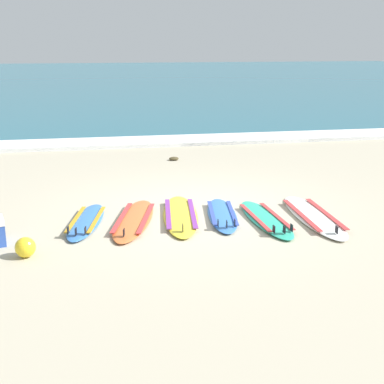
{
  "coord_description": "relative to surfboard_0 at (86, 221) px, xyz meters",
  "views": [
    {
      "loc": [
        -1.78,
        -8.89,
        2.87
      ],
      "look_at": [
        -0.02,
        0.34,
        0.25
      ],
      "focal_mm": 50.61,
      "sensor_mm": 36.0,
      "label": 1
    }
  ],
  "objects": [
    {
      "name": "ground_plane",
      "position": [
        1.91,
        0.34,
        -0.04
      ],
      "size": [
        80.0,
        80.0,
        0.0
      ],
      "primitive_type": "plane",
      "color": "#B7AD93"
    },
    {
      "name": "sea",
      "position": [
        1.91,
        36.29,
        0.01
      ],
      "size": [
        80.0,
        60.0,
        0.1
      ],
      "primitive_type": "cube",
      "color": "#23667A",
      "rests_on": "ground"
    },
    {
      "name": "wave_foam_strip",
      "position": [
        1.91,
        6.98,
        0.02
      ],
      "size": [
        80.0,
        1.38,
        0.11
      ],
      "primitive_type": "cube",
      "color": "white",
      "rests_on": "ground"
    },
    {
      "name": "surfboard_0",
      "position": [
        0.0,
        0.0,
        0.0
      ],
      "size": [
        0.85,
        1.97,
        0.18
      ],
      "color": "#3875CC",
      "rests_on": "ground"
    },
    {
      "name": "surfboard_1",
      "position": [
        0.77,
        -0.05,
        -0.0
      ],
      "size": [
        1.1,
        2.3,
        0.18
      ],
      "color": "orange",
      "rests_on": "ground"
    },
    {
      "name": "surfboard_2",
      "position": [
        1.57,
        0.04,
        -0.0
      ],
      "size": [
        0.86,
        2.35,
        0.18
      ],
      "color": "yellow",
      "rests_on": "ground"
    },
    {
      "name": "surfboard_3",
      "position": [
        2.27,
        -0.08,
        -0.0
      ],
      "size": [
        0.75,
        1.97,
        0.18
      ],
      "color": "#3875CC",
      "rests_on": "ground"
    },
    {
      "name": "surfboard_4",
      "position": [
        2.92,
        -0.42,
        -0.0
      ],
      "size": [
        0.58,
        2.09,
        0.18
      ],
      "color": "#2DB793",
      "rests_on": "ground"
    },
    {
      "name": "surfboard_5",
      "position": [
        3.76,
        -0.43,
        -0.0
      ],
      "size": [
        0.69,
        2.45,
        0.18
      ],
      "color": "white",
      "rests_on": "ground"
    },
    {
      "name": "beach_ball",
      "position": [
        -0.82,
        -1.29,
        0.11
      ],
      "size": [
        0.28,
        0.28,
        0.28
      ],
      "primitive_type": "sphere",
      "color": "yellow",
      "rests_on": "ground"
    },
    {
      "name": "seaweed_clump_near_shoreline",
      "position": [
        2.17,
        4.55,
        0.01
      ],
      "size": [
        0.24,
        0.19,
        0.09
      ],
      "primitive_type": "ellipsoid",
      "color": "#4C4228",
      "rests_on": "ground"
    }
  ]
}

